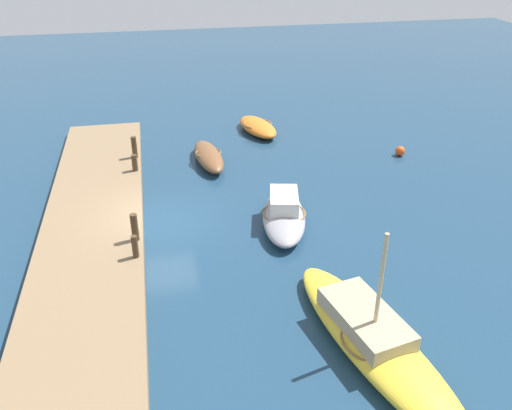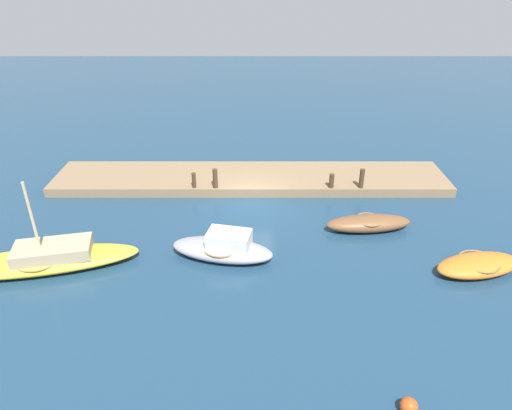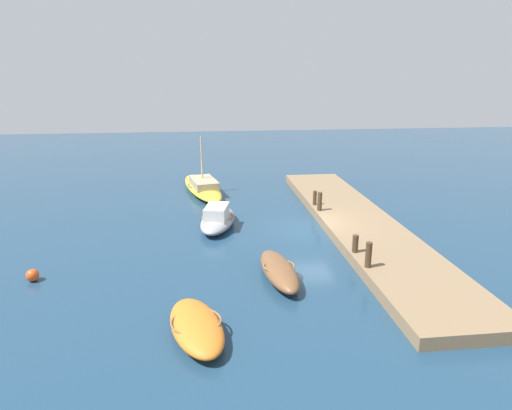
% 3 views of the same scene
% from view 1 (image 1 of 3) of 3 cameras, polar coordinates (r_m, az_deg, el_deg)
% --- Properties ---
extents(ground_plane, '(84.00, 84.00, 0.00)m').
position_cam_1_polar(ground_plane, '(22.17, -10.02, -1.97)').
color(ground_plane, navy).
extents(dock_platform, '(22.16, 3.87, 0.50)m').
position_cam_1_polar(dock_platform, '(22.21, -16.92, -2.05)').
color(dock_platform, '#846B4C').
rests_on(dock_platform, ground_plane).
extents(rowboat_brown, '(4.12, 1.60, 0.75)m').
position_cam_1_polar(rowboat_brown, '(27.15, -5.08, 5.19)').
color(rowboat_brown, brown).
rests_on(rowboat_brown, ground_plane).
extents(sailboat_yellow, '(8.18, 3.56, 3.95)m').
position_cam_1_polar(sailboat_yellow, '(16.11, 12.39, -13.73)').
color(sailboat_yellow, gold).
rests_on(sailboat_yellow, ground_plane).
extents(rowboat_orange, '(3.90, 2.36, 0.69)m').
position_cam_1_polar(rowboat_orange, '(31.09, 0.18, 8.34)').
color(rowboat_orange, orange).
rests_on(rowboat_orange, ground_plane).
extents(motorboat_grey, '(4.67, 2.59, 1.28)m').
position_cam_1_polar(motorboat_grey, '(21.54, 3.00, -0.99)').
color(motorboat_grey, '#939399').
rests_on(motorboat_grey, ground_plane).
extents(mooring_post_west, '(0.26, 0.26, 1.07)m').
position_cam_1_polar(mooring_post_west, '(27.12, -12.84, 6.04)').
color(mooring_post_west, '#47331E').
rests_on(mooring_post_west, dock_platform).
extents(mooring_post_mid_west, '(0.26, 0.26, 0.78)m').
position_cam_1_polar(mooring_post_mid_west, '(25.70, -12.80, 4.41)').
color(mooring_post_mid_west, '#47331E').
rests_on(mooring_post_mid_west, dock_platform).
extents(mooring_post_mid_east, '(0.26, 0.26, 1.07)m').
position_cam_1_polar(mooring_post_mid_east, '(20.07, -12.81, -2.33)').
color(mooring_post_mid_east, '#47331E').
rests_on(mooring_post_mid_east, dock_platform).
extents(mooring_post_east, '(0.22, 0.22, 0.85)m').
position_cam_1_polar(mooring_post_east, '(19.15, -12.76, -4.34)').
color(mooring_post_east, '#47331E').
rests_on(mooring_post_east, dock_platform).
extents(marker_buoy, '(0.51, 0.51, 0.51)m').
position_cam_1_polar(marker_buoy, '(28.99, 15.10, 5.57)').
color(marker_buoy, '#E54C19').
rests_on(marker_buoy, ground_plane).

